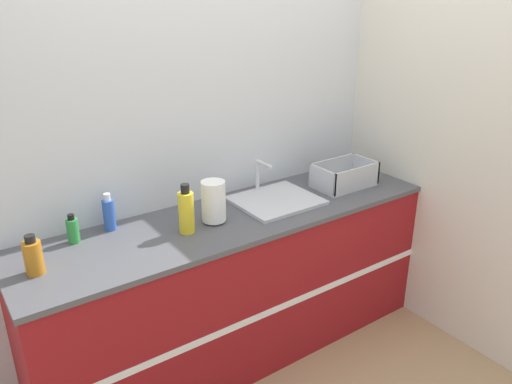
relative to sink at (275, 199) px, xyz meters
name	(u,v)px	position (x,y,z in m)	size (l,w,h in m)	color
ground_plane	(267,376)	(-0.29, -0.33, -0.93)	(12.00, 12.00, 0.00)	tan
wall_back	(203,134)	(-0.29, 0.32, 0.37)	(4.79, 0.06, 2.60)	silver
wall_right	(391,117)	(0.93, -0.02, 0.37)	(0.06, 2.62, 2.60)	beige
counter_cabinet	(237,285)	(-0.29, -0.02, -0.47)	(2.42, 0.64, 0.91)	maroon
sink	(275,199)	(0.00, 0.00, 0.00)	(0.47, 0.42, 0.21)	silver
paper_towel_roll	(214,202)	(-0.44, -0.03, 0.10)	(0.13, 0.13, 0.23)	#4C4C51
dish_rack	(344,177)	(0.51, -0.04, 0.04)	(0.39, 0.24, 0.15)	#B7BABF
bottle_yellow	(186,211)	(-0.61, -0.06, 0.10)	(0.08, 0.08, 0.26)	yellow
bottle_amber	(33,257)	(-1.35, -0.04, 0.07)	(0.08, 0.08, 0.19)	#B26B19
bottle_green	(73,230)	(-1.12, 0.17, 0.05)	(0.06, 0.06, 0.15)	#2D8C3D
bottle_blue	(109,214)	(-0.93, 0.20, 0.07)	(0.06, 0.06, 0.20)	#2D56B7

